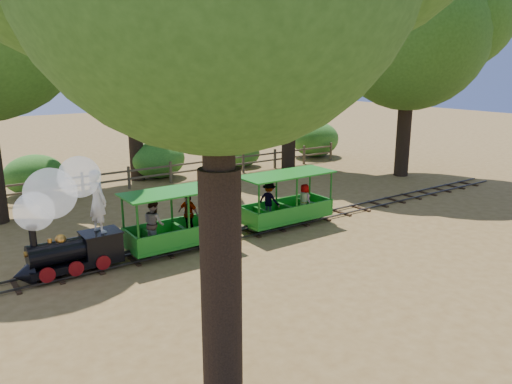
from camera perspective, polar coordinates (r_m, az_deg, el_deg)
ground at (r=17.32m, az=4.91°, el=-3.52°), size 90.00×90.00×0.00m
track at (r=17.30m, az=4.92°, el=-3.30°), size 22.00×1.00×0.10m
locomotive at (r=13.49m, az=-21.24°, el=-1.89°), size 2.72×1.28×3.13m
carriage_front at (r=14.67m, az=-9.19°, el=-3.72°), size 3.30×1.38×1.71m
carriage_rear at (r=16.73m, az=3.23°, el=-1.42°), size 3.30×1.35×1.71m
oak_ne at (r=25.85m, az=3.77°, el=17.13°), size 7.25×6.38×9.18m
oak_e at (r=25.17m, az=17.13°, el=17.90°), size 8.93×7.86×10.32m
fence at (r=23.66m, az=-7.54°, el=2.73°), size 18.10×0.10×1.00m
shrub_west at (r=22.72m, az=-24.01°, el=1.80°), size 2.45×1.88×1.69m
shrub_mid_w at (r=24.33m, az=-11.07°, el=3.68°), size 2.61×2.01×1.81m
shrub_mid_e at (r=26.66m, az=-1.50°, el=4.34°), size 1.92×1.48×1.33m
shrub_east at (r=29.72m, az=6.86°, el=5.98°), size 2.95×2.27×2.04m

